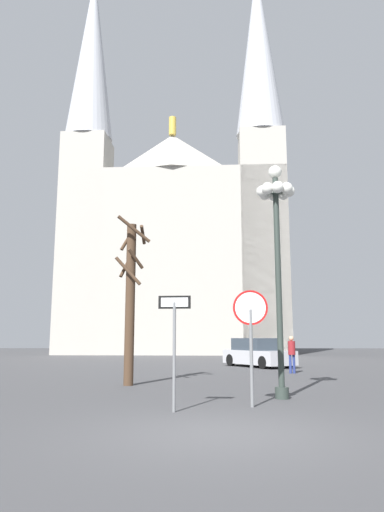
% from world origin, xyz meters
% --- Properties ---
extents(ground_plane, '(120.00, 120.00, 0.00)m').
position_xyz_m(ground_plane, '(0.00, 0.00, 0.00)').
color(ground_plane, '#424244').
extents(cathedral, '(21.95, 13.43, 40.64)m').
position_xyz_m(cathedral, '(-2.84, 38.53, 11.85)').
color(cathedral, '#ADA89E').
rests_on(cathedral, ground).
extents(stop_sign, '(0.82, 0.08, 2.68)m').
position_xyz_m(stop_sign, '(0.86, 3.00, 1.89)').
color(stop_sign, slate).
rests_on(stop_sign, ground).
extents(one_way_arrow_sign, '(0.72, 0.10, 2.48)m').
position_xyz_m(one_way_arrow_sign, '(-0.89, 2.24, 1.62)').
color(one_way_arrow_sign, slate).
rests_on(one_way_arrow_sign, ground).
extents(street_lamp, '(1.07, 1.07, 6.34)m').
position_xyz_m(street_lamp, '(1.79, 4.48, 4.50)').
color(street_lamp, '#2D3833').
rests_on(street_lamp, ground).
extents(bare_tree, '(1.21, 1.16, 5.63)m').
position_xyz_m(bare_tree, '(-2.71, 7.79, 2.95)').
color(bare_tree, '#473323').
rests_on(bare_tree, ground).
extents(parked_car_near_silver, '(3.73, 4.58, 1.52)m').
position_xyz_m(parked_car_near_silver, '(2.75, 17.78, 0.71)').
color(parked_car_near_silver, '#B7B7BC').
rests_on(parked_car_near_silver, ground).
extents(pedestrian_walking, '(0.32, 0.32, 1.62)m').
position_xyz_m(pedestrian_walking, '(3.72, 13.18, 0.98)').
color(pedestrian_walking, navy).
rests_on(pedestrian_walking, ground).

